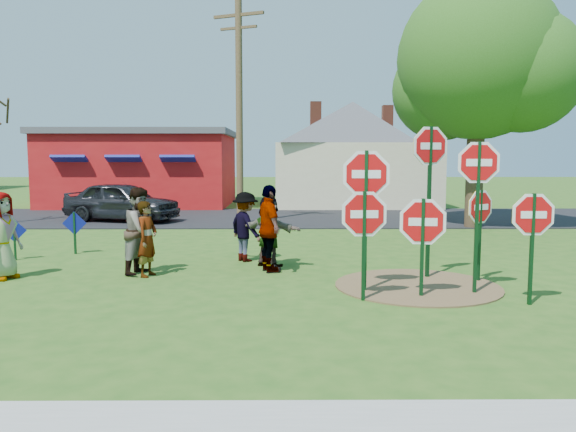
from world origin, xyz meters
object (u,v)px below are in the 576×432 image
(person_a, at_px, (1,235))
(stop_sign_b, at_px, (430,162))
(suv, at_px, (122,201))
(stop_sign_a, at_px, (364,222))
(stop_sign_c, at_px, (478,182))
(leafy_tree, at_px, (482,68))
(person_b, at_px, (147,239))
(utility_pole, at_px, (239,108))
(stop_sign_d, at_px, (480,213))

(person_a, bearing_deg, stop_sign_b, -69.97)
(person_a, height_order, suv, person_a)
(stop_sign_a, bearing_deg, suv, 120.64)
(stop_sign_b, xyz_separation_m, stop_sign_c, (0.53, -1.36, -0.33))
(stop_sign_c, height_order, leafy_tree, leafy_tree)
(person_b, bearing_deg, utility_pole, 7.53)
(stop_sign_a, height_order, person_b, stop_sign_a)
(stop_sign_a, distance_m, leafy_tree, 12.31)
(leafy_tree, bearing_deg, stop_sign_a, -118.38)
(leafy_tree, bearing_deg, stop_sign_b, -115.05)
(stop_sign_b, xyz_separation_m, leafy_tree, (3.90, 8.35, 3.20))
(stop_sign_d, distance_m, suv, 14.74)
(stop_sign_b, xyz_separation_m, person_a, (-8.82, -0.03, -1.50))
(stop_sign_d, bearing_deg, stop_sign_c, -144.10)
(stop_sign_c, distance_m, stop_sign_d, 1.29)
(stop_sign_a, xyz_separation_m, utility_pole, (-3.05, 11.34, 2.93))
(stop_sign_d, distance_m, utility_pole, 11.72)
(stop_sign_a, height_order, suv, stop_sign_a)
(leafy_tree, bearing_deg, person_a, -146.61)
(stop_sign_c, height_order, person_b, stop_sign_c)
(leafy_tree, bearing_deg, person_b, -140.22)
(stop_sign_c, bearing_deg, stop_sign_d, 71.90)
(person_b, bearing_deg, stop_sign_d, -79.71)
(person_a, distance_m, suv, 10.29)
(stop_sign_c, xyz_separation_m, person_b, (-6.40, 1.58, -1.28))
(utility_pole, bearing_deg, stop_sign_a, -74.96)
(stop_sign_c, bearing_deg, stop_sign_a, -163.64)
(utility_pole, relative_size, leafy_tree, 0.94)
(utility_pole, height_order, leafy_tree, leafy_tree)
(stop_sign_a, height_order, stop_sign_b, stop_sign_b)
(person_a, xyz_separation_m, utility_pole, (4.18, 9.56, 3.41))
(stop_sign_b, bearing_deg, suv, 113.83)
(stop_sign_c, bearing_deg, person_b, 170.35)
(stop_sign_a, xyz_separation_m, suv, (-7.69, 12.06, -0.58))
(stop_sign_d, xyz_separation_m, utility_pole, (-5.59, 9.88, 2.92))
(person_b, bearing_deg, stop_sign_c, -88.77)
(suv, xyz_separation_m, leafy_tree, (13.19, -1.89, 4.80))
(utility_pole, bearing_deg, leafy_tree, -7.81)
(stop_sign_a, bearing_deg, stop_sign_d, 28.13)
(stop_sign_a, bearing_deg, leafy_tree, 59.72)
(suv, bearing_deg, person_a, -160.62)
(person_b, bearing_deg, stop_sign_a, -100.37)
(stop_sign_a, height_order, stop_sign_c, stop_sign_c)
(utility_pole, bearing_deg, person_b, -97.53)
(person_b, xyz_separation_m, utility_pole, (1.23, 9.31, 3.52))
(stop_sign_c, relative_size, person_a, 1.61)
(stop_sign_a, bearing_deg, stop_sign_b, 46.92)
(suv, distance_m, utility_pole, 5.87)
(stop_sign_d, xyz_separation_m, leafy_tree, (2.96, 8.71, 4.22))
(stop_sign_a, distance_m, person_a, 7.46)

